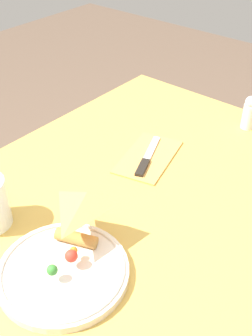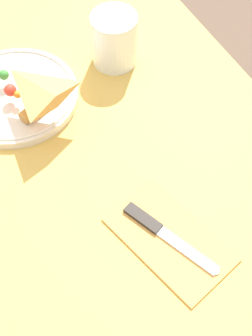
% 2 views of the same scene
% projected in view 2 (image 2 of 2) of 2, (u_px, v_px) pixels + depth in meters
% --- Properties ---
extents(ground_plane, '(6.00, 6.00, 0.00)m').
position_uv_depth(ground_plane, '(93.00, 306.00, 1.48)').
color(ground_plane, brown).
extents(dining_table, '(1.15, 0.79, 0.72)m').
position_uv_depth(dining_table, '(76.00, 197.00, 0.97)').
color(dining_table, gold).
rests_on(dining_table, ground_plane).
extents(plate_pizza, '(0.24, 0.24, 0.05)m').
position_uv_depth(plate_pizza, '(16.00, 95.00, 0.95)').
color(plate_pizza, silver).
rests_on(plate_pizza, dining_table).
extents(milk_glass, '(0.09, 0.09, 0.11)m').
position_uv_depth(milk_glass, '(114.00, 40.00, 0.98)').
color(milk_glass, white).
rests_on(milk_glass, dining_table).
extents(napkin_folded, '(0.22, 0.16, 0.00)m').
position_uv_depth(napkin_folded, '(170.00, 239.00, 0.80)').
color(napkin_folded, '#E59E4C').
rests_on(napkin_folded, dining_table).
extents(butter_knife, '(0.17, 0.08, 0.01)m').
position_uv_depth(butter_knife, '(166.00, 235.00, 0.80)').
color(butter_knife, black).
rests_on(butter_knife, napkin_folded).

